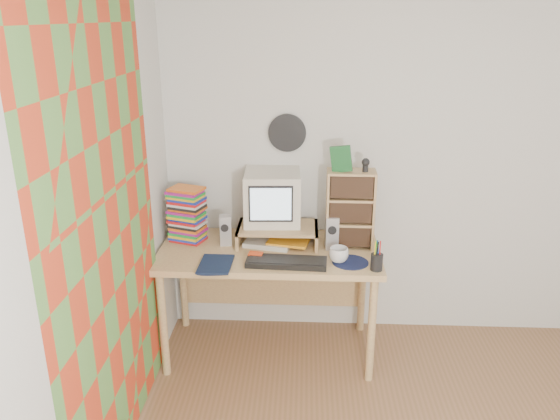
# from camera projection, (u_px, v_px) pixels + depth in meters

# --- Properties ---
(back_wall) EXTENTS (3.50, 0.00, 3.50)m
(back_wall) POSITION_uv_depth(u_px,v_px,m) (427.00, 160.00, 3.61)
(back_wall) COLOR silver
(back_wall) RESTS_ON floor
(left_wall) EXTENTS (0.00, 3.50, 3.50)m
(left_wall) POSITION_uv_depth(u_px,v_px,m) (53.00, 272.00, 2.04)
(left_wall) COLOR silver
(left_wall) RESTS_ON floor
(curtain) EXTENTS (0.00, 2.20, 2.20)m
(curtain) POSITION_uv_depth(u_px,v_px,m) (110.00, 246.00, 2.53)
(curtain) COLOR red
(curtain) RESTS_ON left_wall
(wall_disc) EXTENTS (0.25, 0.02, 0.25)m
(wall_disc) POSITION_uv_depth(u_px,v_px,m) (287.00, 133.00, 3.58)
(wall_disc) COLOR black
(wall_disc) RESTS_ON back_wall
(desk) EXTENTS (1.40, 0.70, 0.75)m
(desk) POSITION_uv_depth(u_px,v_px,m) (270.00, 264.00, 3.58)
(desk) COLOR #D5B872
(desk) RESTS_ON floor
(monitor_riser) EXTENTS (0.52, 0.30, 0.12)m
(monitor_riser) POSITION_uv_depth(u_px,v_px,m) (278.00, 230.00, 3.54)
(monitor_riser) COLOR tan
(monitor_riser) RESTS_ON desk
(crt_monitor) EXTENTS (0.37, 0.37, 0.34)m
(crt_monitor) POSITION_uv_depth(u_px,v_px,m) (272.00, 199.00, 3.52)
(crt_monitor) COLOR beige
(crt_monitor) RESTS_ON monitor_riser
(speaker_left) EXTENTS (0.08, 0.08, 0.20)m
(speaker_left) POSITION_uv_depth(u_px,v_px,m) (226.00, 230.00, 3.52)
(speaker_left) COLOR #B0AFB4
(speaker_left) RESTS_ON desk
(speaker_right) EXTENTS (0.09, 0.09, 0.22)m
(speaker_right) POSITION_uv_depth(u_px,v_px,m) (332.00, 232.00, 3.46)
(speaker_right) COLOR #B0AFB4
(speaker_right) RESTS_ON desk
(keyboard) EXTENTS (0.49, 0.19, 0.03)m
(keyboard) POSITION_uv_depth(u_px,v_px,m) (286.00, 262.00, 3.26)
(keyboard) COLOR black
(keyboard) RESTS_ON desk
(dvd_stack) EXTENTS (0.25, 0.21, 0.30)m
(dvd_stack) POSITION_uv_depth(u_px,v_px,m) (187.00, 219.00, 3.57)
(dvd_stack) COLOR brown
(dvd_stack) RESTS_ON desk
(cd_rack) EXTENTS (0.30, 0.17, 0.50)m
(cd_rack) POSITION_uv_depth(u_px,v_px,m) (350.00, 209.00, 3.45)
(cd_rack) COLOR tan
(cd_rack) RESTS_ON desk
(mug) EXTENTS (0.14, 0.14, 0.09)m
(mug) POSITION_uv_depth(u_px,v_px,m) (339.00, 255.00, 3.28)
(mug) COLOR silver
(mug) RESTS_ON desk
(diary) EXTENTS (0.24, 0.18, 0.05)m
(diary) POSITION_uv_depth(u_px,v_px,m) (200.00, 262.00, 3.24)
(diary) COLOR #0F1B37
(diary) RESTS_ON desk
(mousepad) EXTENTS (0.25, 0.25, 0.00)m
(mousepad) POSITION_uv_depth(u_px,v_px,m) (350.00, 262.00, 3.29)
(mousepad) COLOR #0F1234
(mousepad) RESTS_ON desk
(pen_cup) EXTENTS (0.07, 0.07, 0.14)m
(pen_cup) POSITION_uv_depth(u_px,v_px,m) (377.00, 259.00, 3.17)
(pen_cup) COLOR black
(pen_cup) RESTS_ON desk
(papers) EXTENTS (0.34, 0.28, 0.04)m
(papers) POSITION_uv_depth(u_px,v_px,m) (277.00, 241.00, 3.55)
(papers) COLOR beige
(papers) RESTS_ON desk
(red_box) EXTENTS (0.09, 0.07, 0.04)m
(red_box) POSITION_uv_depth(u_px,v_px,m) (256.00, 256.00, 3.33)
(red_box) COLOR red
(red_box) RESTS_ON desk
(game_box) EXTENTS (0.13, 0.05, 0.16)m
(game_box) POSITION_uv_depth(u_px,v_px,m) (341.00, 159.00, 3.32)
(game_box) COLOR #185426
(game_box) RESTS_ON cd_rack
(webcam) EXTENTS (0.05, 0.05, 0.08)m
(webcam) POSITION_uv_depth(u_px,v_px,m) (366.00, 165.00, 3.33)
(webcam) COLOR black
(webcam) RESTS_ON cd_rack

